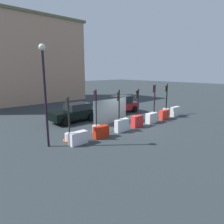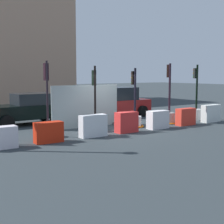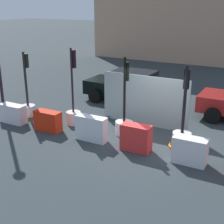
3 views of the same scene
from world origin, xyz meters
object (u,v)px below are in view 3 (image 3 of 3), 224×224
Objects in this scene: traffic_light_3 at (182,135)px; construction_barrier_2 at (91,129)px; traffic_light_1 at (73,109)px; construction_barrier_3 at (136,138)px; construction_barrier_0 at (13,114)px; car_black_sedan at (128,86)px; construction_barrier_1 at (48,121)px; traffic_light_2 at (124,121)px; traffic_light_0 at (28,106)px; construction_barrier_4 at (190,151)px.

construction_barrier_2 is at bearing -161.28° from traffic_light_3.
traffic_light_1 is 3.39m from construction_barrier_3.
car_black_sedan reaches higher than construction_barrier_0.
traffic_light_3 is 5.04m from construction_barrier_1.
traffic_light_2 is at bearing 54.21° from construction_barrier_2.
traffic_light_0 is 2.39× the size of construction_barrier_2.
construction_barrier_2 is at bearing -13.35° from traffic_light_0.
construction_barrier_4 is (0.55, -1.02, -0.03)m from traffic_light_3.
traffic_light_1 is at bearing 66.87° from construction_barrier_1.
traffic_light_3 is 1.16m from construction_barrier_4.
construction_barrier_4 is at bearing -61.51° from traffic_light_3.
traffic_light_2 is 2.58× the size of construction_barrier_0.
car_black_sedan reaches higher than construction_barrier_3.
construction_barrier_2 is (-0.77, -1.07, -0.06)m from traffic_light_2.
traffic_light_2 reaches higher than construction_barrier_3.
traffic_light_3 is at bearing 18.72° from construction_barrier_2.
traffic_light_1 is 2.92× the size of construction_barrier_1.
construction_barrier_2 is at bearing 0.44° from construction_barrier_0.
traffic_light_2 is 1.03× the size of traffic_light_3.
construction_barrier_4 is (2.77, -1.08, -0.09)m from traffic_light_2.
construction_barrier_0 is 1.07× the size of construction_barrier_1.
traffic_light_2 is at bearing 13.67° from construction_barrier_0.
traffic_light_1 is 2.93× the size of construction_barrier_4.
construction_barrier_2 is 1.11× the size of construction_barrier_4.
traffic_light_2 is 2.50× the size of construction_barrier_2.
traffic_light_1 is 2.27m from traffic_light_2.
traffic_light_0 is 2.47× the size of construction_barrier_0.
traffic_light_3 is 1.59m from construction_barrier_3.
traffic_light_3 is 5.41m from car_black_sedan.
construction_barrier_0 is at bearing -179.33° from construction_barrier_1.
car_black_sedan is at bearing 80.52° from traffic_light_1.
traffic_light_2 reaches higher than construction_barrier_2.
construction_barrier_2 reaches higher than construction_barrier_1.
traffic_light_2 reaches higher than construction_barrier_0.
construction_barrier_2 reaches higher than construction_barrier_4.
construction_barrier_3 is at bearing -8.93° from traffic_light_0.
construction_barrier_2 is (1.50, -1.05, -0.16)m from traffic_light_1.
construction_barrier_1 is (1.82, -0.90, -0.06)m from traffic_light_0.
traffic_light_0 is 0.96× the size of traffic_light_2.
construction_barrier_3 is (-1.26, -0.98, -0.00)m from traffic_light_3.
traffic_light_0 is at bearing 153.62° from construction_barrier_1.
traffic_light_3 reaches higher than construction_barrier_4.
traffic_light_3 reaches higher than car_black_sedan.
construction_barrier_1 is 0.91× the size of construction_barrier_2.
traffic_light_3 is 6.81m from construction_barrier_0.
car_black_sedan is (2.87, 4.82, 0.41)m from construction_barrier_0.
traffic_light_1 is at bearing -179.57° from traffic_light_2.
construction_barrier_4 is at bearing -47.41° from car_black_sedan.
construction_barrier_0 is at bearing -179.83° from construction_barrier_4.
construction_barrier_1 is (-4.94, -1.02, -0.07)m from traffic_light_3.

